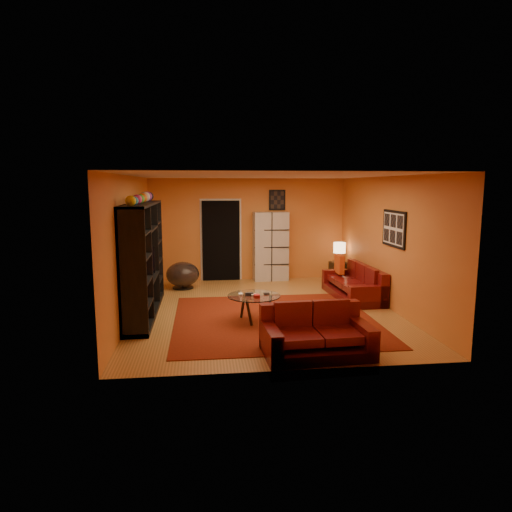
{
  "coord_description": "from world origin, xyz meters",
  "views": [
    {
      "loc": [
        -1.17,
        -8.63,
        2.42
      ],
      "look_at": [
        -0.14,
        0.1,
        1.06
      ],
      "focal_mm": 32.0,
      "sensor_mm": 36.0,
      "label": 1
    }
  ],
  "objects": [
    {
      "name": "wall_right",
      "position": [
        2.5,
        0.0,
        1.3
      ],
      "size": [
        0.0,
        6.0,
        6.0
      ],
      "primitive_type": "plane",
      "rotation": [
        1.57,
        0.0,
        -1.57
      ],
      "color": "orange",
      "rests_on": "floor"
    },
    {
      "name": "floor",
      "position": [
        0.0,
        0.0,
        0.0
      ],
      "size": [
        6.0,
        6.0,
        0.0
      ],
      "primitive_type": "plane",
      "color": "olive",
      "rests_on": "ground"
    },
    {
      "name": "ceiling",
      "position": [
        0.0,
        0.0,
        2.6
      ],
      "size": [
        6.0,
        6.0,
        0.0
      ],
      "primitive_type": "plane",
      "rotation": [
        3.14,
        0.0,
        0.0
      ],
      "color": "white",
      "rests_on": "wall_back"
    },
    {
      "name": "side_table",
      "position": [
        2.25,
        2.39,
        0.25
      ],
      "size": [
        0.45,
        0.45,
        0.5
      ],
      "primitive_type": "cube",
      "rotation": [
        0.0,
        0.0,
        0.13
      ],
      "color": "black",
      "rests_on": "floor"
    },
    {
      "name": "throw_pillow",
      "position": [
        1.95,
        1.4,
        0.63
      ],
      "size": [
        0.12,
        0.42,
        0.42
      ],
      "primitive_type": "cube",
      "color": "#DA4E18",
      "rests_on": "sofa"
    },
    {
      "name": "storage_cabinet",
      "position": [
        0.56,
        2.8,
        0.88
      ],
      "size": [
        0.89,
        0.43,
        1.75
      ],
      "primitive_type": "cube",
      "rotation": [
        0.0,
        0.0,
        0.05
      ],
      "color": "beige",
      "rests_on": "floor"
    },
    {
      "name": "wall_back",
      "position": [
        0.0,
        3.0,
        1.3
      ],
      "size": [
        6.0,
        0.0,
        6.0
      ],
      "primitive_type": "plane",
      "rotation": [
        1.57,
        0.0,
        0.0
      ],
      "color": "orange",
      "rests_on": "floor"
    },
    {
      "name": "table_lamp",
      "position": [
        2.25,
        2.39,
        0.86
      ],
      "size": [
        0.3,
        0.3,
        0.5
      ],
      "color": "black",
      "rests_on": "side_table"
    },
    {
      "name": "tv",
      "position": [
        -2.23,
        -0.01,
        0.97
      ],
      "size": [
        0.88,
        0.12,
        0.51
      ],
      "primitive_type": "imported",
      "rotation": [
        0.0,
        0.0,
        1.57
      ],
      "color": "black",
      "rests_on": "entertainment_unit"
    },
    {
      "name": "doorway",
      "position": [
        -0.7,
        2.96,
        1.02
      ],
      "size": [
        0.95,
        0.1,
        2.04
      ],
      "primitive_type": "cube",
      "color": "black",
      "rests_on": "floor"
    },
    {
      "name": "sofa",
      "position": [
        2.13,
        0.73,
        0.29
      ],
      "size": [
        0.85,
        1.98,
        0.85
      ],
      "rotation": [
        0.0,
        0.0,
        0.03
      ],
      "color": "#530B0C",
      "rests_on": "rug"
    },
    {
      "name": "coffee_table",
      "position": [
        -0.28,
        -0.75,
        0.43
      ],
      "size": [
        0.94,
        0.94,
        0.47
      ],
      "rotation": [
        0.0,
        0.0,
        0.12
      ],
      "color": "silver",
      "rests_on": "floor"
    },
    {
      "name": "wall_front",
      "position": [
        0.0,
        -3.0,
        1.3
      ],
      "size": [
        6.0,
        0.0,
        6.0
      ],
      "primitive_type": "plane",
      "rotation": [
        -1.57,
        0.0,
        0.0
      ],
      "color": "orange",
      "rests_on": "floor"
    },
    {
      "name": "wall_art_right",
      "position": [
        2.48,
        -0.3,
        1.6
      ],
      "size": [
        0.03,
        1.0,
        0.7
      ],
      "primitive_type": "cube",
      "color": "black",
      "rests_on": "wall_right"
    },
    {
      "name": "rug",
      "position": [
        0.1,
        -0.7,
        0.01
      ],
      "size": [
        3.6,
        3.6,
        0.01
      ],
      "primitive_type": "cube",
      "color": "#5A160A",
      "rests_on": "floor"
    },
    {
      "name": "bowl_chair",
      "position": [
        -1.65,
        2.08,
        0.34
      ],
      "size": [
        0.78,
        0.78,
        0.63
      ],
      "color": "black",
      "rests_on": "floor"
    },
    {
      "name": "loveseat",
      "position": [
        0.43,
        -2.42,
        0.28
      ],
      "size": [
        1.57,
        0.99,
        0.85
      ],
      "rotation": [
        0.0,
        0.0,
        1.62
      ],
      "color": "#530B0C",
      "rests_on": "rug"
    },
    {
      "name": "wall_left",
      "position": [
        -2.5,
        0.0,
        1.3
      ],
      "size": [
        0.0,
        6.0,
        6.0
      ],
      "primitive_type": "plane",
      "rotation": [
        1.57,
        0.0,
        1.57
      ],
      "color": "orange",
      "rests_on": "floor"
    },
    {
      "name": "wall_art_back",
      "position": [
        0.75,
        2.98,
        2.05
      ],
      "size": [
        0.42,
        0.03,
        0.52
      ],
      "primitive_type": "cube",
      "color": "black",
      "rests_on": "wall_back"
    },
    {
      "name": "entertainment_unit",
      "position": [
        -2.27,
        0.0,
        1.05
      ],
      "size": [
        0.45,
        3.0,
        2.1
      ],
      "primitive_type": "cube",
      "color": "black",
      "rests_on": "floor"
    }
  ]
}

